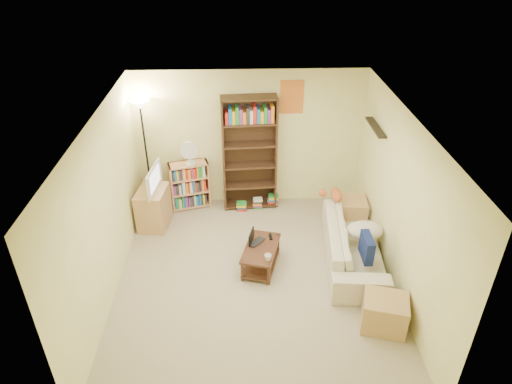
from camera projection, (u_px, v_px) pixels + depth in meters
room at (254, 184)px, 5.96m from camera, size 4.50×4.54×2.52m
sofa at (354, 243)px, 7.02m from camera, size 2.27×1.24×0.61m
navy_pillow at (367, 247)px, 6.48m from camera, size 0.12×0.40×0.36m
cream_blanket at (365, 230)px, 6.94m from camera, size 0.57×0.40×0.24m
tabby_cat at (334, 194)px, 7.53m from camera, size 0.49×0.21×0.17m
coffee_table at (261, 255)px, 6.91m from camera, size 0.67×0.93×0.37m
laptop at (259, 243)px, 6.91m from camera, size 0.47×0.47×0.02m
laptop_screen at (251, 237)px, 6.88m from camera, size 0.08×0.27×0.19m
mug at (268, 258)px, 6.55m from camera, size 0.11×0.11×0.10m
tv_remote at (271, 237)px, 7.04m from camera, size 0.05×0.15×0.02m
tv_stand at (154, 208)px, 7.82m from camera, size 0.54×0.70×0.69m
television at (150, 179)px, 7.53m from camera, size 0.77×0.29×0.43m
tall_bookshelf at (249, 152)px, 7.96m from camera, size 0.96×0.37×2.10m
short_bookshelf at (190, 185)px, 8.27m from camera, size 0.75×0.45×0.90m
desk_fan at (190, 152)px, 7.89m from camera, size 0.32×0.18×0.44m
floor_lamp at (142, 124)px, 7.63m from camera, size 0.35×0.35×2.07m
side_table at (351, 213)px, 7.82m from camera, size 0.50×0.50×0.53m
end_cabinet at (384, 313)px, 5.88m from camera, size 0.66×0.60×0.46m
book_stacks at (259, 203)px, 8.42m from camera, size 0.77×0.28×0.23m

